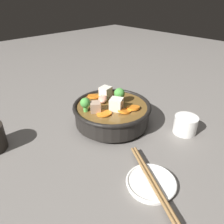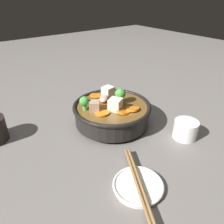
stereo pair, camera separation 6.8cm
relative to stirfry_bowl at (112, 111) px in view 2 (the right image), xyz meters
The scene contains 5 objects.
ground_plane 0.05m from the stirfry_bowl, 120.56° to the left, with size 3.00×3.00×0.00m, color slate.
stirfry_bowl is the anchor object (origin of this frame).
side_saucer 0.27m from the stirfry_bowl, 64.98° to the left, with size 0.11×0.11×0.01m.
tea_cup 0.23m from the stirfry_bowl, 123.64° to the left, with size 0.07×0.07×0.05m.
chopsticks_pair 0.27m from the stirfry_bowl, 64.98° to the left, with size 0.12×0.20×0.01m.
Camera 2 is at (0.36, 0.47, 0.38)m, focal length 35.00 mm.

